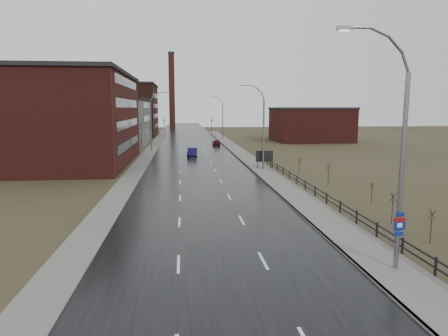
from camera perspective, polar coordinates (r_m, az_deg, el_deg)
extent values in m
plane|color=#2D2819|center=(18.55, 0.86, -18.07)|extent=(320.00, 320.00, 0.00)
cube|color=black|center=(76.94, -4.45, 2.35)|extent=(14.00, 300.00, 0.06)
cube|color=#595651|center=(53.18, 5.60, -0.38)|extent=(3.20, 180.00, 0.18)
cube|color=slate|center=(52.90, 3.98, -0.41)|extent=(0.16, 180.00, 0.18)
cube|color=#595651|center=(77.16, -10.55, 2.27)|extent=(2.40, 260.00, 0.12)
cube|color=#471914|center=(64.37, -23.29, 6.25)|extent=(22.00, 28.00, 13.00)
cube|color=black|center=(64.53, -23.65, 12.24)|extent=(22.44, 28.56, 0.50)
cube|color=black|center=(62.22, -13.38, 3.43)|extent=(0.06, 22.40, 1.20)
cube|color=black|center=(62.03, -13.48, 6.19)|extent=(0.06, 22.40, 1.20)
cube|color=black|center=(61.99, -13.57, 8.96)|extent=(0.06, 22.40, 1.20)
cube|color=black|center=(62.10, -13.67, 11.72)|extent=(0.06, 22.40, 1.20)
cube|color=slate|center=(95.87, -15.67, 6.26)|extent=(16.00, 20.00, 10.00)
cube|color=black|center=(95.83, -15.79, 9.40)|extent=(16.32, 20.40, 0.50)
cube|color=black|center=(94.96, -10.85, 5.20)|extent=(0.06, 16.00, 1.20)
cube|color=black|center=(94.84, -10.90, 7.01)|extent=(0.06, 16.00, 1.20)
cube|color=black|center=(94.81, -10.95, 8.82)|extent=(0.06, 16.00, 1.20)
cube|color=#331611|center=(126.23, -15.69, 7.87)|extent=(26.00, 24.00, 15.00)
cube|color=black|center=(126.42, -15.84, 11.39)|extent=(26.52, 24.48, 0.50)
cube|color=black|center=(124.84, -9.70, 6.00)|extent=(0.06, 19.20, 1.20)
cube|color=black|center=(124.75, -9.73, 7.37)|extent=(0.06, 19.20, 1.20)
cube|color=black|center=(124.73, -9.77, 8.75)|extent=(0.06, 19.20, 1.20)
cube|color=black|center=(124.78, -9.80, 10.13)|extent=(0.06, 19.20, 1.20)
cube|color=#471914|center=(103.71, 12.25, 5.98)|extent=(18.00, 16.00, 8.00)
cube|color=black|center=(103.62, 12.33, 8.33)|extent=(18.36, 16.32, 0.50)
cylinder|color=#331611|center=(166.65, -7.47, 10.79)|extent=(2.40, 2.40, 30.00)
cylinder|color=black|center=(167.96, -7.57, 16.01)|extent=(2.70, 2.70, 0.80)
cylinder|color=slate|center=(21.64, 24.03, -1.00)|extent=(0.24, 0.24, 10.00)
cylinder|color=slate|center=(21.40, 24.48, 13.57)|extent=(0.57, 0.14, 1.12)
cylinder|color=slate|center=(21.23, 23.30, 15.90)|extent=(0.91, 0.14, 0.91)
cylinder|color=slate|center=(20.94, 21.35, 17.63)|extent=(1.12, 0.14, 0.57)
cylinder|color=slate|center=(20.57, 18.87, 18.48)|extent=(1.15, 0.14, 0.14)
cube|color=slate|center=(20.27, 16.83, 18.58)|extent=(0.70, 0.28, 0.18)
cube|color=silver|center=(20.25, 16.82, 18.30)|extent=(0.50, 0.20, 0.04)
cube|color=navy|center=(21.92, 23.87, -6.09)|extent=(0.45, 0.04, 0.22)
cube|color=navy|center=(22.05, 23.79, -7.35)|extent=(0.60, 0.04, 0.65)
cube|color=maroon|center=(21.98, 23.84, -6.77)|extent=(0.60, 0.04, 0.20)
cube|color=navy|center=(22.18, 23.72, -8.59)|extent=(0.45, 0.04, 0.22)
cube|color=silver|center=(22.05, 23.81, -7.48)|extent=(0.26, 0.02, 0.22)
cylinder|color=slate|center=(53.68, 5.66, 4.71)|extent=(0.24, 0.24, 9.50)
cylinder|color=slate|center=(53.55, 5.57, 10.22)|extent=(0.51, 0.14, 0.98)
cylinder|color=slate|center=(53.49, 5.07, 10.99)|extent=(0.81, 0.14, 0.81)
cylinder|color=slate|center=(53.38, 4.31, 11.52)|extent=(0.98, 0.14, 0.51)
cylinder|color=slate|center=(53.25, 3.40, 11.72)|extent=(1.01, 0.14, 0.14)
cube|color=slate|center=(53.14, 2.65, 11.68)|extent=(0.70, 0.28, 0.18)
cube|color=silver|center=(53.13, 2.65, 11.57)|extent=(0.50, 0.20, 0.04)
cylinder|color=slate|center=(78.78, -10.39, 5.83)|extent=(0.24, 0.24, 9.50)
cylinder|color=slate|center=(78.70, -10.36, 9.58)|extent=(0.51, 0.14, 0.98)
cylinder|color=slate|center=(78.68, -10.03, 10.11)|extent=(0.81, 0.14, 0.81)
cylinder|color=slate|center=(78.65, -9.51, 10.47)|extent=(0.98, 0.14, 0.51)
cylinder|color=slate|center=(78.61, -8.89, 10.61)|extent=(1.01, 0.14, 0.14)
cube|color=slate|center=(78.58, -8.38, 10.58)|extent=(0.70, 0.28, 0.18)
cube|color=silver|center=(78.58, -8.38, 10.51)|extent=(0.50, 0.20, 0.04)
cylinder|color=slate|center=(107.07, -0.18, 6.65)|extent=(0.24, 0.24, 9.50)
cylinder|color=slate|center=(107.01, -0.27, 9.41)|extent=(0.51, 0.14, 0.98)
cylinder|color=slate|center=(106.97, -0.53, 9.79)|extent=(0.81, 0.14, 0.81)
cylinder|color=slate|center=(106.92, -0.91, 10.05)|extent=(0.98, 0.14, 0.51)
cylinder|color=slate|center=(106.85, -1.37, 10.14)|extent=(1.01, 0.14, 0.14)
cube|color=slate|center=(106.80, -1.74, 10.11)|extent=(0.70, 0.28, 0.18)
cube|color=silver|center=(106.80, -1.74, 10.06)|extent=(0.50, 0.20, 0.04)
cube|color=black|center=(22.72, 27.97, -12.46)|extent=(0.10, 0.10, 1.10)
cube|color=black|center=(25.10, 24.12, -10.23)|extent=(0.10, 0.10, 1.10)
cube|color=black|center=(27.60, 20.99, -8.36)|extent=(0.10, 0.10, 1.10)
cube|color=black|center=(30.19, 18.42, -6.79)|extent=(0.10, 0.10, 1.10)
cube|color=black|center=(32.86, 16.26, -5.46)|extent=(0.10, 0.10, 1.10)
cube|color=black|center=(35.57, 14.45, -4.33)|extent=(0.10, 0.10, 1.10)
cube|color=black|center=(38.33, 12.89, -3.35)|extent=(0.10, 0.10, 1.10)
cube|color=black|center=(41.12, 11.55, -2.50)|extent=(0.10, 0.10, 1.10)
cube|color=black|center=(43.94, 10.38, -1.76)|extent=(0.10, 0.10, 1.10)
cube|color=black|center=(46.78, 9.35, -1.11)|extent=(0.10, 0.10, 1.10)
cube|color=black|center=(49.64, 8.45, -0.53)|extent=(0.10, 0.10, 1.10)
cube|color=black|center=(52.52, 7.64, -0.02)|extent=(0.10, 0.10, 1.10)
cube|color=black|center=(55.41, 6.91, 0.44)|extent=(0.10, 0.10, 1.10)
cube|color=black|center=(58.31, 6.26, 0.85)|extent=(0.10, 0.10, 1.10)
cube|color=black|center=(61.22, 5.67, 1.23)|extent=(0.10, 0.10, 1.10)
cube|color=black|center=(37.79, 13.16, -2.91)|extent=(0.08, 53.00, 0.10)
cube|color=black|center=(37.87, 13.14, -3.50)|extent=(0.08, 53.00, 0.10)
cylinder|color=#382D23|center=(28.04, 27.44, -7.98)|extent=(0.08, 0.08, 1.60)
cylinder|color=#382D23|center=(27.80, 27.68, -5.92)|extent=(0.04, 0.54, 0.63)
cylinder|color=#382D23|center=(27.82, 27.56, -5.90)|extent=(0.51, 0.21, 0.64)
cylinder|color=#382D23|center=(27.78, 27.49, -5.92)|extent=(0.31, 0.46, 0.65)
cylinder|color=#382D23|center=(27.73, 27.55, -5.95)|extent=(0.31, 0.46, 0.65)
cylinder|color=#382D23|center=(27.75, 27.67, -5.95)|extent=(0.51, 0.21, 0.64)
cylinder|color=#382D23|center=(31.37, 22.90, -5.86)|extent=(0.08, 0.08, 1.74)
cylinder|color=#382D23|center=(31.15, 23.10, -3.84)|extent=(0.04, 0.59, 0.69)
cylinder|color=#382D23|center=(31.17, 23.00, -3.82)|extent=(0.56, 0.22, 0.70)
cylinder|color=#382D23|center=(31.13, 22.93, -3.83)|extent=(0.33, 0.50, 0.71)
cylinder|color=#382D23|center=(31.08, 22.98, -3.85)|extent=(0.33, 0.50, 0.71)
cylinder|color=#382D23|center=(31.09, 23.08, -3.86)|extent=(0.56, 0.22, 0.70)
cylinder|color=#382D23|center=(37.60, 20.34, -3.69)|extent=(0.08, 0.08, 1.38)
cylinder|color=#382D23|center=(37.45, 20.48, -2.34)|extent=(0.04, 0.47, 0.55)
cylinder|color=#382D23|center=(37.48, 20.40, -2.33)|extent=(0.45, 0.18, 0.56)
cylinder|color=#382D23|center=(37.44, 20.33, -2.34)|extent=(0.27, 0.40, 0.56)
cylinder|color=#382D23|center=(37.38, 20.37, -2.36)|extent=(0.27, 0.40, 0.56)
cylinder|color=#382D23|center=(37.39, 20.46, -2.36)|extent=(0.45, 0.18, 0.56)
cylinder|color=#382D23|center=(43.73, 14.67, -1.38)|extent=(0.08, 0.08, 1.95)
cylinder|color=#382D23|center=(43.55, 14.79, 0.27)|extent=(0.04, 0.66, 0.77)
cylinder|color=#382D23|center=(43.59, 14.73, 0.27)|extent=(0.62, 0.24, 0.78)
cylinder|color=#382D23|center=(43.55, 14.67, 0.27)|extent=(0.37, 0.55, 0.79)
cylinder|color=#382D23|center=(43.50, 14.69, 0.26)|extent=(0.37, 0.55, 0.79)
cylinder|color=#382D23|center=(43.50, 14.77, 0.26)|extent=(0.62, 0.24, 0.78)
cylinder|color=#382D23|center=(52.29, 10.68, 0.04)|extent=(0.08, 0.08, 1.42)
cylinder|color=#382D23|center=(52.17, 10.76, 1.04)|extent=(0.04, 0.48, 0.56)
cylinder|color=#382D23|center=(52.21, 10.71, 1.05)|extent=(0.46, 0.19, 0.57)
cylinder|color=#382D23|center=(52.18, 10.66, 1.05)|extent=(0.28, 0.41, 0.58)
cylinder|color=#382D23|center=(52.12, 10.67, 1.04)|extent=(0.28, 0.41, 0.58)
cylinder|color=#382D23|center=(52.12, 10.74, 1.04)|extent=(0.46, 0.19, 0.57)
cube|color=black|center=(54.69, 4.82, 0.74)|extent=(0.10, 0.10, 1.80)
cube|color=black|center=(55.06, 6.68, 0.76)|extent=(0.10, 0.10, 1.80)
cube|color=silver|center=(54.70, 5.78, 1.69)|extent=(2.28, 0.08, 1.43)
cube|color=black|center=(54.65, 5.79, 1.68)|extent=(2.38, 0.04, 1.53)
cylinder|color=black|center=(136.72, -8.52, 6.07)|extent=(0.16, 0.16, 5.20)
imported|color=black|center=(136.65, -8.54, 6.97)|extent=(0.58, 2.73, 1.10)
sphere|color=#FF190C|center=(136.49, -8.55, 7.09)|extent=(0.18, 0.18, 0.18)
cylinder|color=black|center=(136.95, -1.78, 6.16)|extent=(0.16, 0.16, 5.20)
imported|color=black|center=(136.88, -1.79, 7.06)|extent=(0.58, 2.73, 1.10)
sphere|color=#FF190C|center=(136.72, -1.78, 7.19)|extent=(0.18, 0.18, 0.18)
imported|color=#0E0C3D|center=(68.44, -4.53, 2.19)|extent=(1.95, 4.68, 1.51)
imported|color=#420B10|center=(88.77, -1.10, 3.64)|extent=(1.79, 4.19, 1.41)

